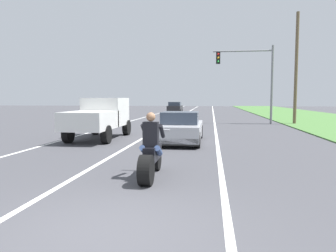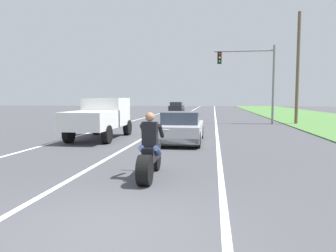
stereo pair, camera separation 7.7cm
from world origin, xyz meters
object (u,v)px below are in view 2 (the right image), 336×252
Objects in this scene: motorcycle_with_rider at (150,155)px; traffic_light_mast_near at (255,72)px; pickup_truck_left_lane_white at (100,116)px; distant_car_far_ahead at (177,107)px; sports_car_silver at (181,128)px.

motorcycle_with_rider is 18.91m from traffic_light_mast_near.
motorcycle_with_rider is at bearing -104.38° from traffic_light_mast_near.
motorcycle_with_rider is at bearing -61.88° from pickup_truck_left_lane_white.
pickup_truck_left_lane_white reaches higher than motorcycle_with_rider.
traffic_light_mast_near is at bearing -65.26° from distant_car_far_ahead.
sports_car_silver is 4.11m from pickup_truck_left_lane_white.
pickup_truck_left_lane_white is at bearing 169.11° from sports_car_silver.
sports_car_silver is 0.90× the size of pickup_truck_left_lane_white.
traffic_light_mast_near reaches higher than pickup_truck_left_lane_white.
motorcycle_with_rider is 8.33m from pickup_truck_left_lane_white.
distant_car_far_ahead is (0.48, 28.18, -0.33)m from pickup_truck_left_lane_white.
sports_car_silver is at bearing -10.89° from pickup_truck_left_lane_white.
traffic_light_mast_near reaches higher than sports_car_silver.
sports_car_silver is 12.77m from traffic_light_mast_near.
motorcycle_with_rider is 6.56m from sports_car_silver.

